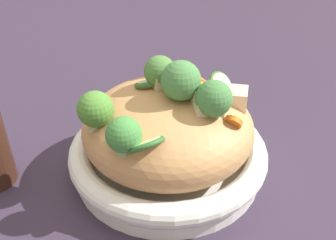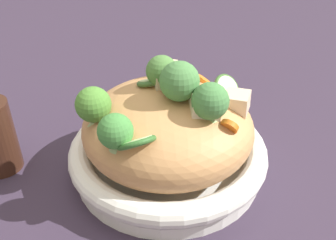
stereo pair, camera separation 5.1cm
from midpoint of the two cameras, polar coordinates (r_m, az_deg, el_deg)
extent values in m
plane|color=#322738|center=(0.56, 2.62, -7.36)|extent=(3.00, 3.00, 0.00)
cylinder|color=white|center=(0.55, 2.65, -6.63)|extent=(0.26, 0.26, 0.02)
torus|color=white|center=(0.54, 2.71, -4.57)|extent=(0.28, 0.28, 0.03)
ellipsoid|color=tan|center=(0.51, 2.83, -1.12)|extent=(0.23, 0.23, 0.11)
torus|color=tan|center=(0.47, 5.11, -1.19)|extent=(0.08, 0.08, 0.01)
torus|color=tan|center=(0.49, 4.07, 1.84)|extent=(0.06, 0.06, 0.02)
cone|color=#9AB87A|center=(0.48, 5.08, 3.12)|extent=(0.03, 0.03, 0.02)
sphere|color=#477D42|center=(0.46, 5.24, 5.92)|extent=(0.06, 0.06, 0.05)
cone|color=#9CB677|center=(0.51, 1.96, 5.16)|extent=(0.03, 0.03, 0.01)
sphere|color=#4A793A|center=(0.50, 2.00, 7.33)|extent=(0.06, 0.06, 0.04)
cone|color=#A2B97C|center=(0.43, -4.46, -4.07)|extent=(0.02, 0.03, 0.01)
sphere|color=#41833C|center=(0.42, -4.58, -1.81)|extent=(0.06, 0.06, 0.04)
cone|color=#A3BC77|center=(0.46, 9.40, 0.36)|extent=(0.03, 0.03, 0.02)
sphere|color=#437C40|center=(0.45, 9.65, 2.74)|extent=(0.05, 0.05, 0.05)
cone|color=#A4BD7C|center=(0.48, -7.95, -0.42)|extent=(0.03, 0.03, 0.02)
sphere|color=#4B8331|center=(0.46, -8.19, 2.23)|extent=(0.05, 0.05, 0.04)
cylinder|color=orange|center=(0.54, 3.77, 6.74)|extent=(0.03, 0.03, 0.02)
cylinder|color=orange|center=(0.46, 12.40, -1.07)|extent=(0.03, 0.02, 0.02)
cylinder|color=orange|center=(0.54, 8.12, 5.92)|extent=(0.03, 0.03, 0.02)
cylinder|color=beige|center=(0.56, 11.46, 4.61)|extent=(0.03, 0.04, 0.03)
torus|color=#345D26|center=(0.56, 11.46, 4.61)|extent=(0.04, 0.05, 0.04)
cylinder|color=beige|center=(0.51, 0.01, 5.55)|extent=(0.04, 0.04, 0.02)
torus|color=#3A5E2D|center=(0.51, 0.01, 5.55)|extent=(0.05, 0.05, 0.02)
cylinder|color=beige|center=(0.42, -1.36, -3.57)|extent=(0.04, 0.04, 0.03)
torus|color=#2F6028|center=(0.42, -1.36, -3.57)|extent=(0.05, 0.05, 0.03)
cube|color=beige|center=(0.46, 8.72, 2.20)|extent=(0.05, 0.05, 0.03)
cube|color=beige|center=(0.50, 2.48, 5.74)|extent=(0.04, 0.04, 0.03)
cube|color=beige|center=(0.55, 2.18, 7.34)|extent=(0.05, 0.05, 0.03)
cube|color=beige|center=(0.50, 13.18, 2.54)|extent=(0.04, 0.04, 0.03)
camera|label=1|loc=(0.03, -87.14, 1.88)|focal=40.29mm
camera|label=2|loc=(0.03, 92.86, -1.88)|focal=40.29mm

